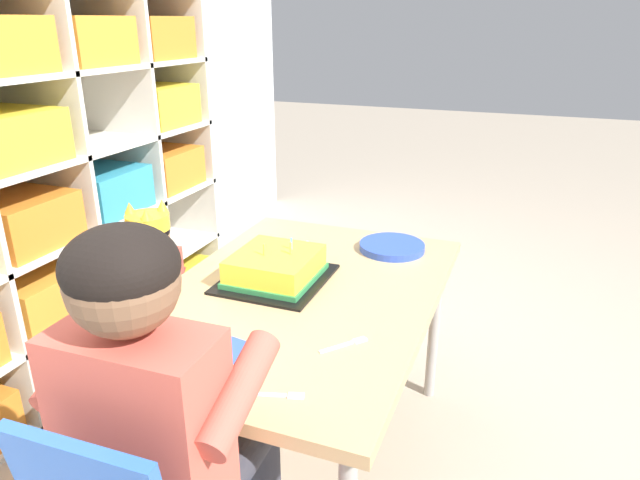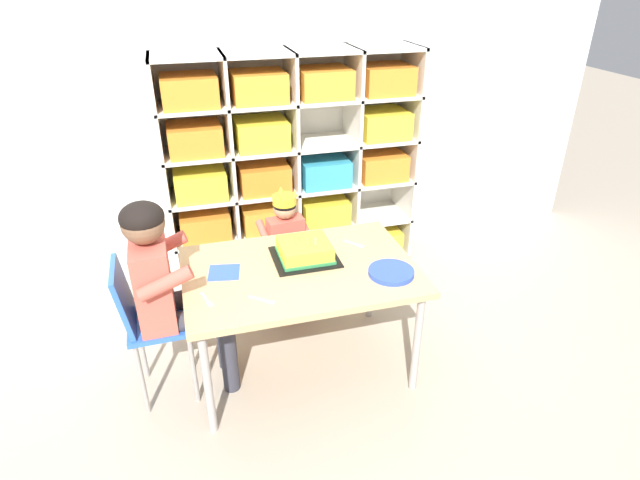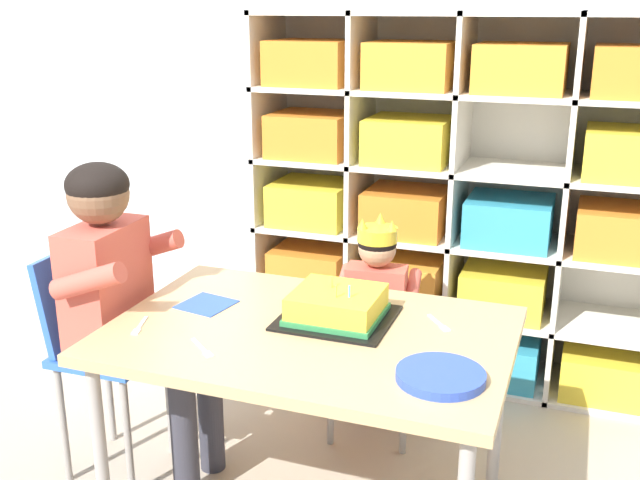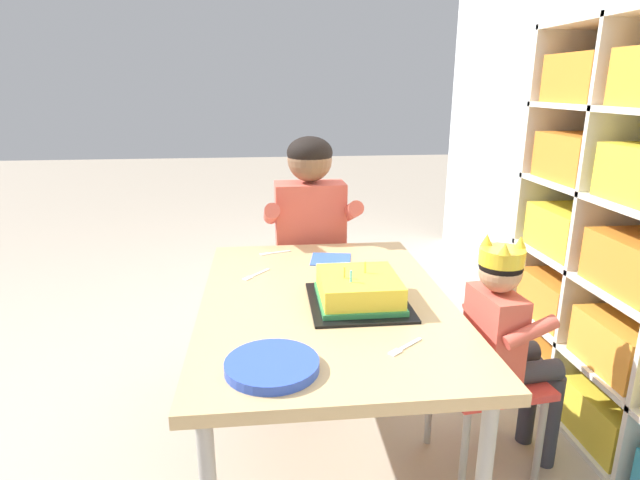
{
  "view_description": "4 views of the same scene",
  "coord_description": "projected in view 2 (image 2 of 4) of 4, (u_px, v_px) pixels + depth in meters",
  "views": [
    {
      "loc": [
        -1.37,
        -0.59,
        1.36
      ],
      "look_at": [
        0.07,
        -0.04,
        0.76
      ],
      "focal_mm": 32.0,
      "sensor_mm": 36.0,
      "label": 1
    },
    {
      "loc": [
        -0.5,
        -2.14,
        1.97
      ],
      "look_at": [
        0.1,
        -0.02,
        0.78
      ],
      "focal_mm": 29.21,
      "sensor_mm": 36.0,
      "label": 2
    },
    {
      "loc": [
        0.71,
        -1.84,
        1.51
      ],
      "look_at": [
        0.04,
        -0.03,
        0.9
      ],
      "focal_mm": 42.1,
      "sensor_mm": 36.0,
      "label": 3
    },
    {
      "loc": [
        1.5,
        -0.18,
        1.26
      ],
      "look_at": [
        -0.04,
        -0.01,
        0.8
      ],
      "focal_mm": 29.18,
      "sensor_mm": 36.0,
      "label": 4
    }
  ],
  "objects": [
    {
      "name": "storage_cubby_shelf",
      "position": [
        289.0,
        171.0,
        3.51
      ],
      "size": [
        1.68,
        0.39,
        1.49
      ],
      "color": "silver",
      "rests_on": "ground"
    },
    {
      "name": "paper_plate_stack",
      "position": [
        391.0,
        272.0,
        2.52
      ],
      "size": [
        0.22,
        0.22,
        0.02
      ],
      "primitive_type": "cylinder",
      "color": "blue",
      "rests_on": "activity_table"
    },
    {
      "name": "fork_near_cake_tray",
      "position": [
        355.0,
        244.0,
        2.79
      ],
      "size": [
        0.09,
        0.11,
        0.0
      ],
      "rotation": [
        0.0,
        0.0,
        2.23
      ],
      "color": "white",
      "rests_on": "activity_table"
    },
    {
      "name": "paper_napkin_square",
      "position": [
        224.0,
        272.0,
        2.54
      ],
      "size": [
        0.17,
        0.17,
        0.0
      ],
      "primitive_type": "cube",
      "rotation": [
        0.0,
        0.0,
        -0.18
      ],
      "color": "#3356B7",
      "rests_on": "activity_table"
    },
    {
      "name": "activity_table",
      "position": [
        300.0,
        277.0,
        2.6
      ],
      "size": [
        1.14,
        0.77,
        0.62
      ],
      "color": "tan",
      "rests_on": "ground"
    },
    {
      "name": "classroom_chair_adult_side",
      "position": [
        147.0,
        318.0,
        2.48
      ],
      "size": [
        0.33,
        0.33,
        0.76
      ],
      "rotation": [
        0.0,
        0.0,
        1.59
      ],
      "color": "blue",
      "rests_on": "ground"
    },
    {
      "name": "adult_helper_seated",
      "position": [
        167.0,
        280.0,
        2.42
      ],
      "size": [
        0.44,
        0.41,
        1.06
      ],
      "rotation": [
        0.0,
        0.0,
        1.59
      ],
      "color": "#D15647",
      "rests_on": "ground"
    },
    {
      "name": "fork_at_table_front_edge",
      "position": [
        263.0,
        300.0,
        2.33
      ],
      "size": [
        0.11,
        0.1,
        0.0
      ],
      "rotation": [
        0.0,
        0.0,
        2.44
      ],
      "color": "white",
      "rests_on": "activity_table"
    },
    {
      "name": "ground",
      "position": [
        302.0,
        364.0,
        2.87
      ],
      "size": [
        16.0,
        16.0,
        0.0
      ],
      "primitive_type": "plane",
      "color": "tan"
    },
    {
      "name": "classroom_back_wall",
      "position": [
        247.0,
        47.0,
        3.31
      ],
      "size": [
        5.2,
        0.1,
        2.96
      ],
      "primitive_type": "cube",
      "color": "silver",
      "rests_on": "ground"
    },
    {
      "name": "classroom_chair_blue",
      "position": [
        290.0,
        265.0,
        3.13
      ],
      "size": [
        0.36,
        0.38,
        0.57
      ],
      "rotation": [
        0.0,
        0.0,
        3.26
      ],
      "color": "red",
      "rests_on": "ground"
    },
    {
      "name": "birthday_cake_on_tray",
      "position": [
        305.0,
        251.0,
        2.65
      ],
      "size": [
        0.33,
        0.3,
        0.12
      ],
      "color": "black",
      "rests_on": "activity_table"
    },
    {
      "name": "child_with_crown",
      "position": [
        283.0,
        235.0,
        3.14
      ],
      "size": [
        0.31,
        0.32,
        0.81
      ],
      "rotation": [
        0.0,
        0.0,
        3.26
      ],
      "color": "#D15647",
      "rests_on": "ground"
    },
    {
      "name": "fork_by_napkin",
      "position": [
        207.0,
        300.0,
        2.33
      ],
      "size": [
        0.05,
        0.12,
        0.0
      ],
      "rotation": [
        0.0,
        0.0,
        1.87
      ],
      "color": "white",
      "rests_on": "activity_table"
    }
  ]
}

